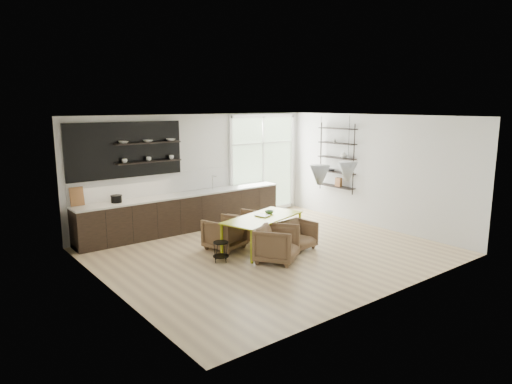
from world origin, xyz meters
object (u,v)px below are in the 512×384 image
object	(u,v)px
armchair_back_left	(225,233)
dining_table	(263,219)
wire_stool	(221,249)
armchair_front_left	(277,244)
armchair_back_right	(246,224)
armchair_front_right	(298,235)

from	to	relation	value
armchair_back_left	dining_table	bearing A→B (deg)	126.70
armchair_back_left	wire_stool	size ratio (longest dim) A/B	1.87
dining_table	armchair_back_left	distance (m)	0.90
wire_stool	armchair_front_left	bearing A→B (deg)	-37.24
armchair_back_right	wire_stool	world-z (taller)	armchair_back_right
armchair_back_left	wire_stool	xyz separation A→B (m)	(-0.54, -0.66, -0.09)
armchair_back_left	wire_stool	world-z (taller)	armchair_back_left
armchair_back_right	armchair_front_right	world-z (taller)	armchair_back_right
dining_table	armchair_back_left	xyz separation A→B (m)	(-0.68, 0.49, -0.31)
armchair_front_left	wire_stool	distance (m)	1.14
dining_table	armchair_front_left	world-z (taller)	armchair_front_left
armchair_back_left	armchair_front_left	size ratio (longest dim) A/B	0.96
armchair_back_right	armchair_front_left	distance (m)	1.88
dining_table	armchair_front_left	size ratio (longest dim) A/B	2.62
armchair_front_right	dining_table	bearing A→B (deg)	134.30
dining_table	armchair_front_right	world-z (taller)	dining_table
dining_table	armchair_back_right	distance (m)	1.03
armchair_back_left	armchair_front_right	world-z (taller)	armchair_back_left
armchair_back_left	armchair_front_left	distance (m)	1.39
armchair_back_right	armchair_front_left	xyz separation A→B (m)	(-0.55, -1.80, 0.06)
armchair_back_left	armchair_back_right	size ratio (longest dim) A/B	1.13
armchair_front_left	armchair_front_right	world-z (taller)	armchair_front_left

